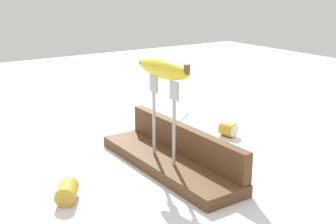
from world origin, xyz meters
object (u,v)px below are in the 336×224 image
object	(u,v)px
banana_raised_center	(164,68)
banana_chunk_near	(67,192)
banana_chunk_far	(229,129)
fork_stand_center	(164,111)
fork_fallen_near	(177,123)

from	to	relation	value
banana_raised_center	banana_chunk_near	size ratio (longest dim) A/B	2.52
banana_raised_center	banana_chunk_far	distance (m)	0.33
fork_stand_center	banana_chunk_near	world-z (taller)	fork_stand_center
banana_raised_center	banana_chunk_far	world-z (taller)	banana_raised_center
fork_stand_center	banana_chunk_far	world-z (taller)	fork_stand_center
banana_raised_center	fork_fallen_near	distance (m)	0.38
fork_stand_center	banana_raised_center	bearing A→B (deg)	-177.17
fork_fallen_near	banana_raised_center	bearing A→B (deg)	-40.59
banana_chunk_far	fork_stand_center	bearing A→B (deg)	-72.08
fork_stand_center	banana_chunk_near	distance (m)	0.25
fork_stand_center	banana_chunk_near	xyz separation A→B (m)	(0.02, -0.22, -0.11)
banana_raised_center	banana_chunk_near	world-z (taller)	banana_raised_center
fork_stand_center	fork_fallen_near	distance (m)	0.33
fork_fallen_near	banana_chunk_near	xyz separation A→B (m)	(0.25, -0.42, 0.01)
fork_fallen_near	banana_chunk_far	world-z (taller)	banana_chunk_far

